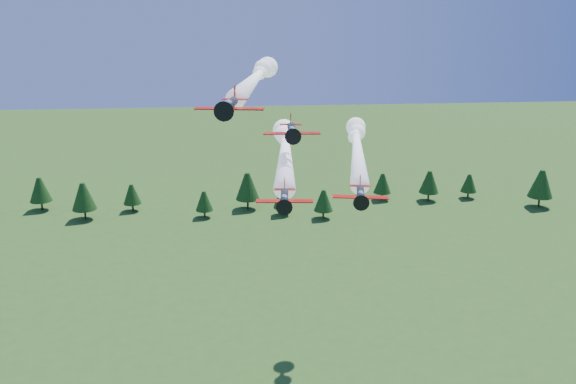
{
  "coord_description": "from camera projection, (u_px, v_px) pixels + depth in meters",
  "views": [
    {
      "loc": [
        -7.56,
        -76.66,
        64.82
      ],
      "look_at": [
        -0.68,
        0.0,
        40.68
      ],
      "focal_mm": 40.0,
      "sensor_mm": 36.0,
      "label": 1
    }
  ],
  "objects": [
    {
      "name": "treeline",
      "position": [
        256.0,
        190.0,
        196.69
      ],
      "size": [
        177.75,
        21.53,
        11.92
      ],
      "color": "#382314",
      "rests_on": "ground"
    },
    {
      "name": "plane_right",
      "position": [
        357.0,
        145.0,
        106.87
      ],
      "size": [
        13.0,
        48.04,
        3.7
      ],
      "rotation": [
        0.0,
        0.0,
        -0.18
      ],
      "color": "black",
      "rests_on": "ground"
    },
    {
      "name": "plane_slot",
      "position": [
        292.0,
        130.0,
        83.8
      ],
      "size": [
        7.52,
        8.18,
        2.65
      ],
      "rotation": [
        0.0,
        0.0,
        -0.05
      ],
      "color": "black",
      "rests_on": "ground"
    },
    {
      "name": "plane_lead",
      "position": [
        285.0,
        148.0,
        93.47
      ],
      "size": [
        8.4,
        41.87,
        3.7
      ],
      "rotation": [
        0.0,
        0.0,
        -0.09
      ],
      "color": "black",
      "rests_on": "ground"
    },
    {
      "name": "plane_left",
      "position": [
        255.0,
        78.0,
        101.55
      ],
      "size": [
        12.65,
        46.01,
        3.7
      ],
      "rotation": [
        0.0,
        0.0,
        -0.16
      ],
      "color": "black",
      "rests_on": "ground"
    }
  ]
}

